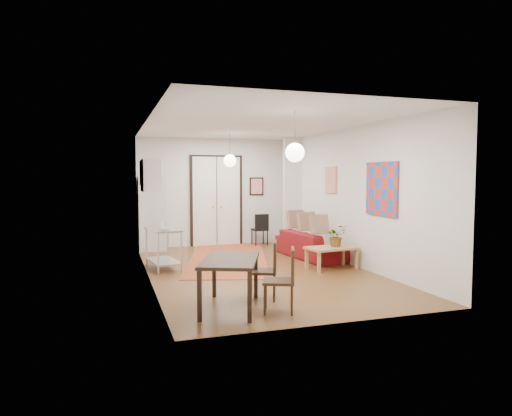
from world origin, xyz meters
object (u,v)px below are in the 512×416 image
object	(u,v)px
sofa	(310,245)
kitchen_counter	(163,244)
coffee_table	(332,250)
dining_chair_far	(276,274)
dining_table	(230,264)
dining_chair_near	(261,265)
black_side_chair	(259,226)
fridge	(152,213)

from	to	relation	value
sofa	kitchen_counter	bearing A→B (deg)	88.30
coffee_table	dining_chair_far	distance (m)	3.12
dining_table	sofa	bearing A→B (deg)	50.30
coffee_table	dining_chair_far	bearing A→B (deg)	-131.61
dining_chair_near	dining_chair_far	bearing A→B (deg)	21.72
dining_chair_far	black_side_chair	world-z (taller)	dining_chair_far
fridge	dining_table	world-z (taller)	fridge
dining_chair_near	black_side_chair	xyz separation A→B (m)	(1.70, 5.24, -0.01)
kitchen_counter	fridge	world-z (taller)	fridge
dining_table	dining_chair_far	xyz separation A→B (m)	(0.60, -0.26, -0.13)
coffee_table	dining_table	bearing A→B (deg)	-142.24
dining_chair_near	kitchen_counter	bearing A→B (deg)	-134.62
sofa	black_side_chair	size ratio (longest dim) A/B	2.41
dining_chair_near	fridge	bearing A→B (deg)	-145.38
dining_table	fridge	bearing A→B (deg)	95.92
dining_chair_near	dining_table	bearing A→B (deg)	-32.14
dining_chair_near	black_side_chair	world-z (taller)	dining_chair_near
kitchen_counter	dining_chair_far	world-z (taller)	dining_chair_far
coffee_table	dining_table	world-z (taller)	dining_table
dining_chair_near	black_side_chair	distance (m)	5.51
sofa	kitchen_counter	distance (m)	3.40
sofa	fridge	bearing A→B (deg)	51.00
sofa	dining_chair_near	xyz separation A→B (m)	(-2.20, -2.93, 0.21)
sofa	coffee_table	xyz separation A→B (m)	(-0.13, -1.31, 0.09)
coffee_table	dining_table	size ratio (longest dim) A/B	0.73
fridge	black_side_chair	size ratio (longest dim) A/B	2.18
black_side_chair	fridge	bearing A→B (deg)	0.74
dining_chair_far	dining_table	bearing A→B (deg)	-91.85
coffee_table	black_side_chair	xyz separation A→B (m)	(-0.36, 3.61, 0.11)
kitchen_counter	dining_chair_near	world-z (taller)	dining_chair_near
kitchen_counter	dining_table	xyz separation A→B (m)	(0.58, -3.13, 0.12)
sofa	black_side_chair	distance (m)	2.37
sofa	black_side_chair	bearing A→B (deg)	6.43
coffee_table	kitchen_counter	xyz separation A→B (m)	(-3.25, 1.07, 0.13)
fridge	coffee_table	bearing A→B (deg)	-45.43
fridge	dining_table	size ratio (longest dim) A/B	1.27
kitchen_counter	dining_chair_near	distance (m)	2.94
coffee_table	dining_table	distance (m)	3.38
sofa	kitchen_counter	world-z (taller)	kitchen_counter
dining_chair_far	sofa	bearing A→B (deg)	170.54
fridge	dining_chair_near	world-z (taller)	fridge
dining_chair_near	dining_chair_far	world-z (taller)	same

